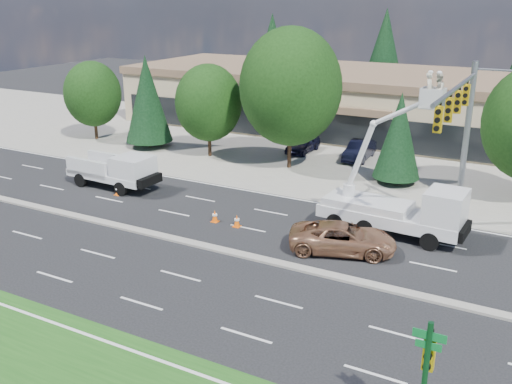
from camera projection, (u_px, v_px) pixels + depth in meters
The scene contains 22 objects.
ground at pixel (217, 250), 28.73m from camera, with size 140.00×140.00×0.00m, color black.
concrete_apron at pixel (350, 157), 45.40m from camera, with size 140.00×22.00×0.01m, color gray.
road_median at pixel (217, 249), 28.71m from camera, with size 120.00×0.55×0.12m, color gray.
strip_mall at pixel (387, 102), 52.79m from camera, with size 50.40×15.40×5.50m.
tree_front_a at pixel (93, 94), 49.73m from camera, with size 4.95×4.95×6.87m.
tree_front_b at pixel (147, 99), 47.03m from camera, with size 3.87×3.87×7.63m.
tree_front_c at pixel (209, 103), 44.30m from camera, with size 5.24×5.24×7.27m.
tree_front_d at pixel (291, 87), 40.62m from camera, with size 7.37×7.37×10.22m.
tree_front_e at pixel (399, 135), 37.91m from camera, with size 3.16×3.16×6.22m.
tree_back_a at pixel (272, 53), 69.98m from camera, with size 5.17×5.17×10.20m.
tree_back_b at pixel (384, 55), 63.60m from camera, with size 5.56×5.56×10.95m.
signal_mast at pixel (462, 126), 28.15m from camera, with size 2.76×10.16×9.00m.
street_sign_pole at pixel (426, 370), 15.57m from camera, with size 0.90×0.44×4.00m.
utility_pickup at pixel (117, 174), 37.70m from camera, with size 6.24×2.63×2.36m.
bucket_truck at pixel (402, 203), 29.87m from camera, with size 7.70×2.78×8.76m.
traffic_cone_a at pixel (118, 190), 36.55m from camera, with size 0.40×0.40×0.70m.
traffic_cone_b at pixel (215, 216), 32.22m from camera, with size 0.40×0.40×0.70m.
traffic_cone_c at pixel (237, 221), 31.53m from camera, with size 0.40×0.40×0.70m.
traffic_cone_d at pixel (363, 239), 29.20m from camera, with size 0.40×0.40×0.70m.
minivan at pixel (343, 238), 28.32m from camera, with size 2.44×5.28×1.47m, color #AA7452.
parked_car_west at pixel (303, 144), 46.51m from camera, with size 1.65×4.09×1.39m, color black.
parked_car_east at pixel (359, 150), 44.38m from camera, with size 1.57×4.50×1.48m, color black.
Camera 1 is at (14.09, -22.18, 12.13)m, focal length 40.00 mm.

